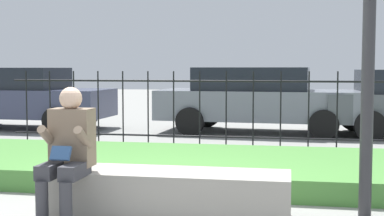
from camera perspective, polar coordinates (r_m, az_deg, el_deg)
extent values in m
cube|color=gray|center=(5.15, -2.55, -9.20)|extent=(2.29, 0.60, 0.45)
cube|color=slate|center=(5.19, -2.54, -11.19)|extent=(2.20, 0.55, 0.08)
cylinder|color=#38383D|center=(4.87, -15.72, -9.60)|extent=(0.11, 0.11, 0.36)
cube|color=#38383D|center=(5.00, -14.71, -6.38)|extent=(0.15, 0.42, 0.13)
cylinder|color=#38383D|center=(4.78, -13.31, -9.82)|extent=(0.11, 0.11, 0.36)
cube|color=#38383D|center=(4.91, -12.37, -6.53)|extent=(0.15, 0.42, 0.13)
cube|color=#7A6651|center=(5.11, -12.65, -3.07)|extent=(0.38, 0.24, 0.54)
sphere|color=#DBB293|center=(5.05, -12.81, 1.01)|extent=(0.21, 0.21, 0.21)
cylinder|color=#7A6651|center=(5.03, -15.16, -2.99)|extent=(0.08, 0.29, 0.24)
cylinder|color=#7A6651|center=(4.89, -11.54, -3.13)|extent=(0.08, 0.29, 0.24)
cube|color=#335689|center=(4.88, -13.82, -4.72)|extent=(0.18, 0.09, 0.13)
cube|color=#4C893D|center=(7.07, -0.07, -6.30)|extent=(9.18, 2.51, 0.26)
cylinder|color=black|center=(9.00, 2.23, -3.08)|extent=(7.18, 0.03, 0.03)
cylinder|color=black|center=(8.93, 2.25, 2.89)|extent=(7.18, 0.03, 0.03)
cylinder|color=black|center=(10.00, -17.21, -0.15)|extent=(0.02, 0.02, 1.38)
cylinder|color=black|center=(9.80, -14.89, -0.19)|extent=(0.02, 0.02, 1.38)
cylinder|color=black|center=(9.62, -12.47, -0.23)|extent=(0.02, 0.02, 1.38)
cylinder|color=black|center=(9.45, -9.96, -0.27)|extent=(0.02, 0.02, 1.38)
cylinder|color=black|center=(9.31, -7.37, -0.31)|extent=(0.02, 0.02, 1.38)
cylinder|color=black|center=(9.18, -4.70, -0.35)|extent=(0.02, 0.02, 1.38)
cylinder|color=black|center=(9.07, -1.97, -0.40)|extent=(0.02, 0.02, 1.38)
cylinder|color=black|center=(8.99, 0.83, -0.44)|extent=(0.02, 0.02, 1.38)
cylinder|color=black|center=(8.93, 3.67, -0.48)|extent=(0.02, 0.02, 1.38)
cylinder|color=black|center=(8.89, 6.54, -0.52)|extent=(0.02, 0.02, 1.38)
cylinder|color=black|center=(8.87, 9.43, -0.56)|extent=(0.02, 0.02, 1.38)
cylinder|color=black|center=(8.87, 12.33, -0.60)|extent=(0.02, 0.02, 1.38)
cylinder|color=black|center=(8.90, 15.21, -0.63)|extent=(0.02, 0.02, 1.38)
cylinder|color=black|center=(8.95, 18.08, -0.67)|extent=(0.02, 0.02, 1.38)
cube|color=#383D56|center=(13.29, -17.90, 0.55)|extent=(4.34, 1.82, 0.65)
cube|color=black|center=(13.36, -18.59, 3.02)|extent=(2.40, 1.56, 0.50)
cylinder|color=black|center=(11.96, -14.32, -1.31)|extent=(0.59, 0.22, 0.58)
cylinder|color=black|center=(13.46, -11.19, -0.66)|extent=(0.59, 0.22, 0.58)
cube|color=slate|center=(11.87, 7.26, 0.36)|extent=(4.53, 2.02, 0.64)
cube|color=black|center=(11.87, 6.43, 3.12)|extent=(2.53, 1.69, 0.50)
cylinder|color=black|center=(10.96, 13.88, -1.74)|extent=(0.61, 0.24, 0.60)
cylinder|color=black|center=(12.68, 13.87, -0.95)|extent=(0.61, 0.24, 0.60)
cylinder|color=black|center=(11.30, -0.21, -1.44)|extent=(0.61, 0.24, 0.60)
cylinder|color=black|center=(12.97, 1.64, -0.71)|extent=(0.61, 0.24, 0.60)
cylinder|color=black|center=(11.04, 18.43, -1.78)|extent=(0.62, 0.24, 0.61)
cylinder|color=black|center=(12.74, 16.83, -0.97)|extent=(0.62, 0.24, 0.61)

